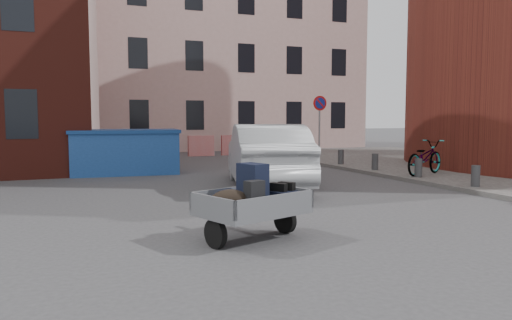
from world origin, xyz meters
name	(u,v)px	position (x,y,z in m)	size (l,w,h in m)	color
ground	(285,217)	(0.00, 0.00, 0.00)	(120.00, 120.00, 0.00)	#38383A
sidewalk	(501,171)	(10.00, 4.00, 0.06)	(9.00, 24.00, 0.12)	#474442
building_pink	(224,36)	(6.00, 22.00, 7.00)	(16.00, 8.00, 14.00)	#C49E96
no_parking_sign	(320,114)	(6.00, 9.48, 2.01)	(0.60, 0.09, 2.65)	gray
bollards	(418,168)	(6.00, 3.40, 0.40)	(0.22, 9.02, 0.55)	#3A3A3D
barriers	(234,145)	(4.20, 15.00, 0.50)	(4.70, 0.18, 1.00)	red
trailer	(252,202)	(-1.25, -1.46, 0.61)	(1.88, 1.98, 1.20)	black
dumpster	(125,152)	(-1.92, 8.63, 0.75)	(3.69, 2.12, 1.49)	#1F4893
silver_car	(266,155)	(1.32, 4.03, 0.86)	(1.82, 5.22, 1.72)	#A0A3A7
bicycle	(425,157)	(6.60, 3.84, 0.66)	(0.71, 2.04, 1.07)	black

